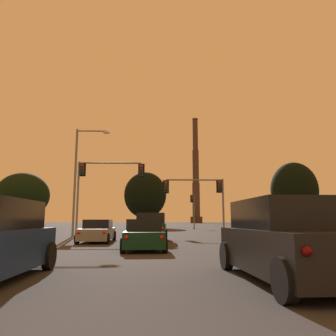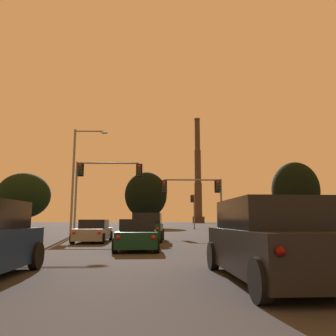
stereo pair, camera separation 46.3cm
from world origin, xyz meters
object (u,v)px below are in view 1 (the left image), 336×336
suv_center_lane_front (151,228)px  traffic_light_overhead_left (100,179)px  suv_right_lane_third (287,241)px  smokestack (196,181)px  traffic_light_far_right (193,206)px  sedan_center_lane_second (144,235)px  traffic_light_overhead_right (202,192)px  street_lamp (80,171)px  sedan_left_lane_front (98,231)px

suv_center_lane_front → traffic_light_overhead_left: bearing=127.1°
suv_right_lane_third → smokestack: smokestack is taller
traffic_light_far_right → traffic_light_overhead_left: (-11.06, -25.10, 1.33)m
suv_right_lane_third → traffic_light_overhead_left: size_ratio=0.76×
sedan_center_lane_second → traffic_light_far_right: size_ratio=0.84×
traffic_light_overhead_right → street_lamp: 11.25m
street_lamp → traffic_light_overhead_right: bearing=9.1°
suv_right_lane_third → suv_center_lane_front: 15.06m
suv_center_lane_front → sedan_left_lane_front: 3.53m
smokestack → traffic_light_far_right: bearing=-97.1°
sedan_left_lane_front → traffic_light_overhead_left: traffic_light_overhead_left is taller
sedan_left_lane_front → traffic_light_far_right: size_ratio=0.84×
suv_right_lane_third → sedan_left_lane_front: (-6.80, 14.03, -0.23)m
suv_center_lane_front → sedan_left_lane_front: suv_center_lane_front is taller
sedan_center_lane_second → smokestack: 163.85m
sedan_center_lane_second → traffic_light_far_right: 38.75m
suv_right_lane_third → traffic_light_overhead_left: traffic_light_overhead_left is taller
suv_right_lane_third → smokestack: 171.77m
suv_center_lane_front → traffic_light_far_right: traffic_light_far_right is taller
suv_right_lane_third → traffic_light_overhead_left: bearing=108.1°
traffic_light_overhead_right → traffic_light_overhead_left: traffic_light_overhead_left is taller
traffic_light_overhead_right → traffic_light_far_right: bearing=85.8°
sedan_left_lane_front → traffic_light_overhead_left: bearing=98.1°
suv_center_lane_front → street_lamp: (-6.40, 6.40, 4.82)m
suv_center_lane_front → sedan_center_lane_second: (-0.27, -6.17, -0.23)m
sedan_left_lane_front → traffic_light_overhead_right: (8.05, 8.81, 3.36)m
suv_right_lane_third → street_lamp: 23.72m
traffic_light_overhead_right → traffic_light_far_right: traffic_light_far_right is taller
suv_right_lane_third → traffic_light_far_right: bearing=83.9°
suv_right_lane_third → traffic_light_overhead_right: (1.24, 22.85, 3.13)m
suv_right_lane_third → sedan_left_lane_front: size_ratio=1.05×
sedan_center_lane_second → traffic_light_far_right: traffic_light_far_right is taller
sedan_center_lane_second → traffic_light_overhead_right: size_ratio=0.82×
street_lamp → traffic_light_overhead_left: bearing=13.0°
smokestack → suv_right_lane_third: bearing=-96.2°
traffic_light_far_right → street_lamp: size_ratio=0.60×
traffic_light_overhead_left → street_lamp: size_ratio=0.69×
suv_center_lane_front → traffic_light_overhead_right: traffic_light_overhead_right is taller
traffic_light_overhead_left → sedan_center_lane_second: bearing=-71.1°
suv_right_lane_third → traffic_light_overhead_left: (-8.06, 21.48, 4.14)m
suv_center_lane_front → street_lamp: size_ratio=0.53×
smokestack → street_lamp: bearing=-100.7°
suv_right_lane_third → smokestack: bearing=81.4°
street_lamp → smokestack: bearing=79.3°
sedan_center_lane_second → traffic_light_overhead_right: 15.50m
sedan_center_lane_second → traffic_light_overhead_left: bearing=106.5°
suv_center_lane_front → smokestack: (21.60, 154.70, 21.87)m
traffic_light_far_right → street_lamp: bearing=-116.6°
suv_right_lane_third → traffic_light_far_right: size_ratio=0.88×
street_lamp → suv_center_lane_front: bearing=-45.0°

